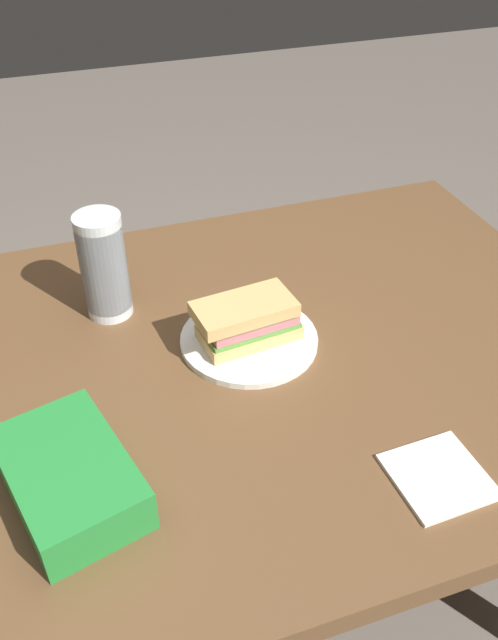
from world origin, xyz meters
name	(u,v)px	position (x,y,z in m)	size (l,w,h in m)	color
ground_plane	(212,595)	(0.00, 0.00, 0.00)	(8.00, 8.00, 0.00)	#70665B
dining_table	(200,403)	(0.00, 0.00, 0.64)	(1.51, 0.96, 0.73)	brown
paper_plate	(249,340)	(-0.10, -0.03, 0.73)	(0.24, 0.24, 0.01)	white
sandwich	(248,320)	(-0.10, -0.03, 0.78)	(0.19, 0.12, 0.08)	#DBB26B
chip_bag	(69,478)	(0.24, 0.20, 0.76)	(0.23, 0.15, 0.07)	#268C38
plastic_cup_stack	(104,266)	(0.11, -0.20, 0.83)	(0.08, 0.08, 0.20)	silver
paper_napkin	(439,476)	(-0.26, 0.34, 0.73)	(0.13, 0.13, 0.01)	white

